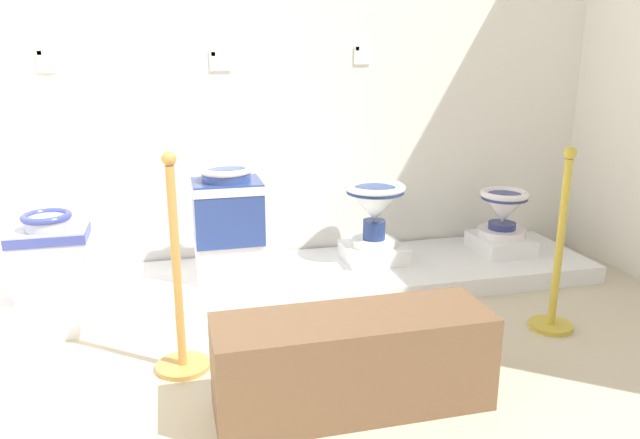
{
  "coord_description": "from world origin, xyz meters",
  "views": [
    {
      "loc": [
        1.34,
        -1.2,
        1.42
      ],
      "look_at": [
        2.2,
        2.19,
        0.43
      ],
      "focal_mm": 33.96,
      "sensor_mm": 36.0,
      "label": 1
    }
  ],
  "objects_px": {
    "antique_toilet_central_ornate": "(51,250)",
    "plinth_block_squat_floral": "(230,258)",
    "antique_toilet_rightmost": "(375,205)",
    "museum_bench": "(353,362)",
    "antique_toilet_squat_floral": "(227,203)",
    "stanchion_post_near_right": "(557,272)",
    "plinth_block_rightmost": "(374,253)",
    "info_placard_second": "(220,60)",
    "antique_toilet_broad_patterned": "(503,210)",
    "plinth_block_central_ornate": "(56,292)",
    "plinth_block_broad_patterned": "(500,244)",
    "stanchion_post_near_left": "(179,306)",
    "info_placard_third": "(362,54)",
    "info_placard_first": "(46,60)"
  },
  "relations": [
    {
      "from": "plinth_block_squat_floral",
      "to": "museum_bench",
      "type": "height_order",
      "value": "museum_bench"
    },
    {
      "from": "antique_toilet_central_ornate",
      "to": "plinth_block_squat_floral",
      "type": "height_order",
      "value": "antique_toilet_central_ornate"
    },
    {
      "from": "plinth_block_squat_floral",
      "to": "museum_bench",
      "type": "xyz_separation_m",
      "value": [
        0.35,
        -1.33,
        -0.02
      ]
    },
    {
      "from": "plinth_block_rightmost",
      "to": "info_placard_third",
      "type": "xyz_separation_m",
      "value": [
        0.01,
        0.33,
        1.22
      ]
    },
    {
      "from": "antique_toilet_squat_floral",
      "to": "stanchion_post_near_right",
      "type": "height_order",
      "value": "stanchion_post_near_right"
    },
    {
      "from": "plinth_block_rightmost",
      "to": "info_placard_second",
      "type": "distance_m",
      "value": 1.53
    },
    {
      "from": "plinth_block_broad_patterned",
      "to": "museum_bench",
      "type": "distance_m",
      "value": 1.97
    },
    {
      "from": "antique_toilet_broad_patterned",
      "to": "museum_bench",
      "type": "height_order",
      "value": "antique_toilet_broad_patterned"
    },
    {
      "from": "stanchion_post_near_left",
      "to": "antique_toilet_broad_patterned",
      "type": "bearing_deg",
      "value": 22.11
    },
    {
      "from": "info_placard_third",
      "to": "stanchion_post_near_left",
      "type": "distance_m",
      "value": 2.05
    },
    {
      "from": "antique_toilet_rightmost",
      "to": "plinth_block_central_ornate",
      "type": "bearing_deg",
      "value": -175.43
    },
    {
      "from": "stanchion_post_near_right",
      "to": "museum_bench",
      "type": "bearing_deg",
      "value": -160.47
    },
    {
      "from": "plinth_block_central_ornate",
      "to": "stanchion_post_near_right",
      "type": "relative_size",
      "value": 0.36
    },
    {
      "from": "plinth_block_squat_floral",
      "to": "antique_toilet_rightmost",
      "type": "distance_m",
      "value": 0.96
    },
    {
      "from": "antique_toilet_central_ornate",
      "to": "plinth_block_squat_floral",
      "type": "xyz_separation_m",
      "value": [
        0.96,
        0.1,
        -0.16
      ]
    },
    {
      "from": "plinth_block_rightmost",
      "to": "stanchion_post_near_right",
      "type": "height_order",
      "value": "stanchion_post_near_right"
    },
    {
      "from": "plinth_block_central_ornate",
      "to": "antique_toilet_central_ornate",
      "type": "distance_m",
      "value": 0.24
    },
    {
      "from": "plinth_block_squat_floral",
      "to": "plinth_block_rightmost",
      "type": "distance_m",
      "value": 0.92
    },
    {
      "from": "stanchion_post_near_left",
      "to": "stanchion_post_near_right",
      "type": "relative_size",
      "value": 1.05
    },
    {
      "from": "plinth_block_rightmost",
      "to": "stanchion_post_near_left",
      "type": "relative_size",
      "value": 0.38
    },
    {
      "from": "plinth_block_central_ornate",
      "to": "info_placard_second",
      "type": "height_order",
      "value": "info_placard_second"
    },
    {
      "from": "antique_toilet_rightmost",
      "to": "stanchion_post_near_right",
      "type": "distance_m",
      "value": 1.17
    },
    {
      "from": "plinth_block_squat_floral",
      "to": "plinth_block_broad_patterned",
      "type": "height_order",
      "value": "plinth_block_squat_floral"
    },
    {
      "from": "antique_toilet_broad_patterned",
      "to": "info_placard_first",
      "type": "height_order",
      "value": "info_placard_first"
    },
    {
      "from": "plinth_block_central_ornate",
      "to": "antique_toilet_rightmost",
      "type": "relative_size",
      "value": 0.86
    },
    {
      "from": "plinth_block_squat_floral",
      "to": "stanchion_post_near_left",
      "type": "distance_m",
      "value": 0.92
    },
    {
      "from": "antique_toilet_rightmost",
      "to": "info_placard_first",
      "type": "distance_m",
      "value": 2.09
    },
    {
      "from": "antique_toilet_rightmost",
      "to": "info_placard_third",
      "type": "height_order",
      "value": "info_placard_third"
    },
    {
      "from": "antique_toilet_squat_floral",
      "to": "info_placard_second",
      "type": "bearing_deg",
      "value": 85.79
    },
    {
      "from": "plinth_block_central_ornate",
      "to": "plinth_block_rightmost",
      "type": "distance_m",
      "value": 1.89
    },
    {
      "from": "antique_toilet_squat_floral",
      "to": "plinth_block_rightmost",
      "type": "bearing_deg",
      "value": 3.0
    },
    {
      "from": "antique_toilet_broad_patterned",
      "to": "museum_bench",
      "type": "bearing_deg",
      "value": -137.24
    },
    {
      "from": "antique_toilet_broad_patterned",
      "to": "info_placard_second",
      "type": "height_order",
      "value": "info_placard_second"
    },
    {
      "from": "museum_bench",
      "to": "plinth_block_broad_patterned",
      "type": "bearing_deg",
      "value": 42.76
    },
    {
      "from": "antique_toilet_central_ornate",
      "to": "info_placard_first",
      "type": "bearing_deg",
      "value": 89.02
    },
    {
      "from": "plinth_block_rightmost",
      "to": "info_placard_second",
      "type": "xyz_separation_m",
      "value": [
        -0.89,
        0.33,
        1.19
      ]
    },
    {
      "from": "antique_toilet_rightmost",
      "to": "stanchion_post_near_left",
      "type": "bearing_deg",
      "value": -143.7
    },
    {
      "from": "stanchion_post_near_left",
      "to": "info_placard_second",
      "type": "bearing_deg",
      "value": 74.64
    },
    {
      "from": "antique_toilet_rightmost",
      "to": "stanchion_post_near_left",
      "type": "distance_m",
      "value": 1.54
    },
    {
      "from": "antique_toilet_broad_patterned",
      "to": "plinth_block_central_ornate",
      "type": "bearing_deg",
      "value": -177.88
    },
    {
      "from": "plinth_block_broad_patterned",
      "to": "antique_toilet_broad_patterned",
      "type": "bearing_deg",
      "value": 0.0
    },
    {
      "from": "plinth_block_central_ornate",
      "to": "plinth_block_rightmost",
      "type": "relative_size",
      "value": 0.91
    },
    {
      "from": "plinth_block_central_ornate",
      "to": "info_placard_third",
      "type": "height_order",
      "value": "info_placard_third"
    },
    {
      "from": "plinth_block_squat_floral",
      "to": "stanchion_post_near_right",
      "type": "relative_size",
      "value": 0.41
    },
    {
      "from": "antique_toilet_central_ornate",
      "to": "antique_toilet_rightmost",
      "type": "height_order",
      "value": "antique_toilet_rightmost"
    },
    {
      "from": "plinth_block_squat_floral",
      "to": "plinth_block_broad_patterned",
      "type": "distance_m",
      "value": 1.8
    },
    {
      "from": "antique_toilet_squat_floral",
      "to": "info_placard_first",
      "type": "bearing_deg",
      "value": 158.27
    },
    {
      "from": "antique_toilet_central_ornate",
      "to": "info_placard_second",
      "type": "bearing_deg",
      "value": 25.99
    },
    {
      "from": "antique_toilet_central_ornate",
      "to": "info_placard_first",
      "type": "xyz_separation_m",
      "value": [
        0.01,
        0.48,
        0.98
      ]
    },
    {
      "from": "plinth_block_broad_patterned",
      "to": "antique_toilet_broad_patterned",
      "type": "relative_size",
      "value": 1.19
    }
  ]
}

